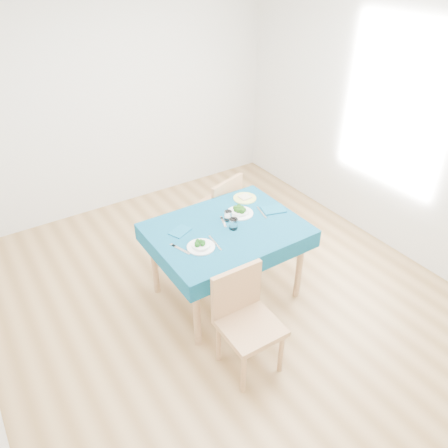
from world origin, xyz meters
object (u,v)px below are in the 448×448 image
table (227,262)px  side_plate (245,198)px  chair_near (251,317)px  chair_far (212,200)px  bowl_near (201,244)px  bowl_far (240,210)px

table → side_plate: 0.65m
table → chair_near: size_ratio=1.21×
table → chair_near: bearing=-111.7°
table → chair_near: (-0.32, -0.80, 0.16)m
table → chair_far: size_ratio=1.17×
bowl_near → bowl_far: bearing=24.2°
table → bowl_far: (0.22, 0.12, 0.42)m
table → side_plate: side_plate is taller
chair_far → bowl_near: chair_far is taller
chair_far → bowl_near: bearing=36.2°
chair_far → bowl_near: (-0.67, -0.90, 0.24)m
chair_far → side_plate: 0.50m
side_plate → bowl_near: bearing=-149.5°
side_plate → chair_far: bearing=101.4°
bowl_far → bowl_near: bearing=-155.8°
chair_far → bowl_far: size_ratio=4.46×
bowl_near → bowl_far: size_ratio=0.92×
chair_near → bowl_far: chair_near is taller
chair_near → bowl_far: (0.54, 0.92, 0.26)m
side_plate → chair_near: bearing=-123.5°
chair_far → bowl_far: 0.70m
table → chair_near: 0.88m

